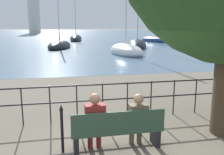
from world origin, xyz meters
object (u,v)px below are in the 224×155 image
Objects in this scene: closed_umbrella at (62,126)px; sailboat_2 at (76,39)px; sailboat_0 at (137,45)px; harbor_lighthouse at (33,4)px; seated_person_right at (138,118)px; sailboat_3 at (60,46)px; seated_person_left at (95,119)px; sailboat_1 at (156,40)px; park_bench at (118,131)px; sailboat_4 at (126,51)px.

closed_umbrella is 0.12× the size of sailboat_2.
sailboat_0 is 0.32× the size of harbor_lighthouse.
seated_person_right is 0.15× the size of sailboat_3.
seated_person_left is at bearing -4.28° from closed_umbrella.
seated_person_right is (0.93, 0.00, -0.03)m from seated_person_left.
closed_umbrella is at bearing -130.13° from sailboat_1.
closed_umbrella reaches higher than park_bench.
sailboat_4 reaches higher than park_bench.
sailboat_4 is (3.06, -26.23, -0.06)m from sailboat_2.
sailboat_1 is at bearing 65.52° from closed_umbrella.
sailboat_0 is 8.35m from sailboat_4.
park_bench is 0.25× the size of sailboat_3.
closed_umbrella is at bearing 175.72° from seated_person_left.
park_bench is at bearing -9.46° from seated_person_left.
sailboat_4 is (5.26, 18.86, -0.12)m from park_bench.
park_bench is 0.54m from seated_person_left.
sailboat_0 is 1.15× the size of sailboat_4.
sailboat_1 reaches higher than sailboat_2.
park_bench is 0.22× the size of sailboat_2.
sailboat_0 is at bearing -77.46° from harbor_lighthouse.
sailboat_4 is at bearing 73.06° from seated_person_left.
sailboat_4 reaches higher than seated_person_right.
seated_person_left is 0.16× the size of sailboat_3.
sailboat_0 reaches higher than park_bench.
sailboat_2 is (-14.06, 6.75, 0.04)m from sailboat_1.
harbor_lighthouse is (-14.14, 74.75, 12.97)m from sailboat_2.
sailboat_0 is 0.80× the size of sailboat_1.
sailboat_1 reaches higher than closed_umbrella.
harbor_lighthouse is (-20.79, 93.44, 13.00)m from sailboat_0.
sailboat_4 is (-11.00, -19.49, -0.01)m from sailboat_1.
sailboat_2 is at bearing 138.72° from sailboat_1.
harbor_lighthouse is at bearing 95.75° from sailboat_4.
park_bench is 0.07× the size of harbor_lighthouse.
closed_umbrella is (-1.14, 0.13, 0.15)m from park_bench.
sailboat_1 is at bearing -70.91° from harbor_lighthouse.
park_bench is at bearing -84.31° from harbor_lighthouse.
park_bench is at bearing -85.65° from sailboat_2.
sailboat_2 is 77.18m from harbor_lighthouse.
sailboat_3 is at bearing 93.20° from seated_person_right.
sailboat_2 reaches higher than sailboat_4.
seated_person_right reaches higher than closed_umbrella.
harbor_lighthouse is at bearing 95.16° from closed_umbrella.
closed_umbrella is 0.04× the size of harbor_lighthouse.
sailboat_3 is (0.09, 27.07, -0.28)m from closed_umbrella.
sailboat_2 is (2.66, 45.01, -0.32)m from seated_person_left.
sailboat_0 reaches higher than sailboat_4.
sailboat_4 is at bearing 75.68° from seated_person_right.
closed_umbrella is at bearing -92.51° from sailboat_0.
seated_person_right reaches higher than park_bench.
closed_umbrella is 19.79m from sailboat_4.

